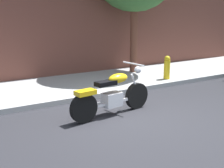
{
  "coord_description": "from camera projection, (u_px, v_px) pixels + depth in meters",
  "views": [
    {
      "loc": [
        -3.72,
        -5.19,
        2.32
      ],
      "look_at": [
        -0.23,
        0.44,
        0.73
      ],
      "focal_mm": 48.9,
      "sensor_mm": 36.0,
      "label": 1
    }
  ],
  "objects": [
    {
      "name": "sidewalk",
      "position": [
        72.0,
        86.0,
        9.34
      ],
      "size": [
        18.18,
        2.85,
        0.14
      ],
      "primitive_type": "cube",
      "color": "#A1A1A1",
      "rests_on": "ground"
    },
    {
      "name": "ground_plane",
      "position": [
        131.0,
        119.0,
        6.74
      ],
      "size": [
        60.0,
        60.0,
        0.0
      ],
      "primitive_type": "plane",
      "color": "#28282D"
    },
    {
      "name": "motorcycle",
      "position": [
        112.0,
        96.0,
        6.88
      ],
      "size": [
        2.18,
        0.7,
        1.13
      ],
      "color": "black",
      "rests_on": "ground"
    },
    {
      "name": "fire_hydrant",
      "position": [
        167.0,
        69.0,
        9.97
      ],
      "size": [
        0.2,
        0.2,
        0.91
      ],
      "color": "gold",
      "rests_on": "ground"
    }
  ]
}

